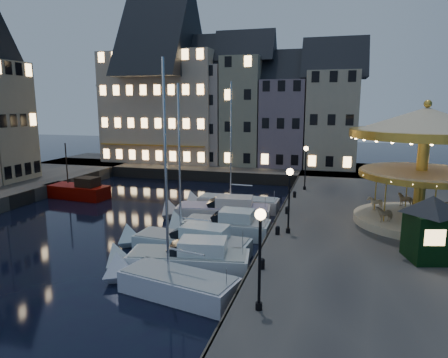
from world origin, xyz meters
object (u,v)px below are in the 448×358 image
(bollard_a, at_px, (262,263))
(motorboat_b, at_px, (182,261))
(motorboat_e, at_px, (218,212))
(bollard_d, at_px, (295,194))
(motorboat_a, at_px, (169,283))
(ticket_kiosk, at_px, (431,217))
(motorboat_c, at_px, (186,243))
(red_fishing_boat, at_px, (78,191))
(streetlamp_a, at_px, (260,245))
(bollard_c, at_px, (287,210))
(bollard_b, at_px, (278,230))
(motorboat_d, at_px, (221,227))
(streetlamp_c, at_px, (306,161))
(motorboat_f, at_px, (232,204))
(carousel, at_px, (424,144))
(streetlamp_b, at_px, (289,191))

(bollard_a, xyz_separation_m, motorboat_b, (-4.85, 1.39, -0.96))
(motorboat_b, xyz_separation_m, motorboat_e, (-0.94, 10.57, 0.00))
(bollard_d, xyz_separation_m, motorboat_a, (-4.47, -17.28, -1.06))
(motorboat_a, distance_m, ticket_kiosk, 13.92)
(motorboat_c, distance_m, red_fishing_boat, 19.55)
(motorboat_e, bearing_deg, bollard_d, 34.85)
(bollard_a, xyz_separation_m, motorboat_c, (-5.62, 4.06, -0.92))
(motorboat_e, bearing_deg, streetlamp_a, -68.19)
(bollard_c, bearing_deg, bollard_b, -90.00)
(motorboat_a, distance_m, red_fishing_boat, 23.85)
(bollard_a, bearing_deg, motorboat_d, 118.74)
(bollard_a, height_order, motorboat_a, motorboat_a)
(bollard_a, xyz_separation_m, red_fishing_boat, (-21.60, 15.32, -0.92))
(red_fishing_boat, relative_size, ticket_kiosk, 1.76)
(bollard_a, relative_size, bollard_d, 1.00)
(motorboat_a, bearing_deg, streetlamp_c, 76.28)
(motorboat_c, bearing_deg, streetlamp_a, -52.36)
(bollard_a, bearing_deg, motorboat_f, 109.75)
(ticket_kiosk, bearing_deg, bollard_d, 123.40)
(motorboat_a, xyz_separation_m, red_fishing_boat, (-17.13, 16.59, 0.15))
(carousel, bearing_deg, streetlamp_b, -152.78)
(bollard_d, bearing_deg, streetlamp_c, 80.27)
(streetlamp_a, relative_size, streetlamp_b, 1.00)
(bollard_c, distance_m, ticket_kiosk, 10.97)
(carousel, bearing_deg, ticket_kiosk, -95.60)
(streetlamp_b, distance_m, motorboat_d, 6.42)
(bollard_c, xyz_separation_m, motorboat_c, (-5.62, -6.44, -0.92))
(bollard_a, xyz_separation_m, motorboat_d, (-4.44, 8.10, -0.96))
(red_fishing_boat, xyz_separation_m, ticket_kiosk, (29.83, -11.78, 2.95))
(motorboat_c, bearing_deg, bollard_d, 64.80)
(red_fishing_boat, height_order, ticket_kiosk, red_fishing_boat)
(motorboat_d, bearing_deg, motorboat_a, -90.20)
(bollard_b, bearing_deg, streetlamp_a, -86.39)
(carousel, bearing_deg, streetlamp_a, -120.14)
(ticket_kiosk, bearing_deg, motorboat_e, 148.95)
(streetlamp_c, bearing_deg, motorboat_b, -106.76)
(motorboat_a, bearing_deg, motorboat_d, 89.80)
(streetlamp_c, distance_m, bollard_c, 9.34)
(motorboat_c, bearing_deg, ticket_kiosk, -2.19)
(bollard_d, relative_size, motorboat_d, 0.08)
(motorboat_e, height_order, motorboat_f, motorboat_f)
(motorboat_f, height_order, ticket_kiosk, motorboat_f)
(streetlamp_b, bearing_deg, bollard_b, -140.19)
(bollard_d, relative_size, motorboat_c, 0.05)
(bollard_d, bearing_deg, motorboat_a, -104.52)
(motorboat_d, xyz_separation_m, red_fishing_boat, (-17.16, 7.22, 0.05))
(bollard_c, xyz_separation_m, red_fishing_boat, (-21.60, 4.82, -0.92))
(bollard_a, relative_size, ticket_kiosk, 0.14)
(bollard_d, height_order, ticket_kiosk, ticket_kiosk)
(streetlamp_c, distance_m, motorboat_c, 16.97)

